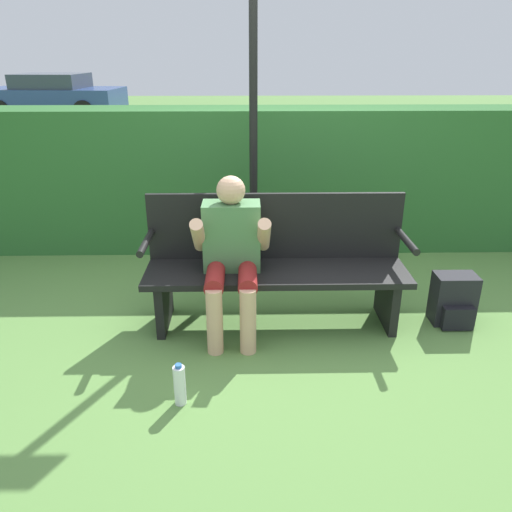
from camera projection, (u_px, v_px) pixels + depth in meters
name	position (u px, v px, depth m)	size (l,w,h in m)	color
ground_plane	(276.00, 323.00, 3.77)	(40.00, 40.00, 0.00)	#5B8942
hedge_back	(267.00, 179.00, 5.04)	(12.00, 0.57, 1.40)	#2D662D
park_bench	(276.00, 262.00, 3.67)	(1.90, 0.50, 0.94)	black
person_seated	(232.00, 250.00, 3.48)	(0.54, 0.60, 1.12)	#4C7F4C
backpack	(453.00, 300.00, 3.72)	(0.30, 0.26, 0.38)	black
water_bottle	(180.00, 385.00, 2.87)	(0.07, 0.07, 0.27)	white
signpost	(253.00, 93.00, 4.08)	(0.42, 0.09, 2.82)	black
parked_car	(54.00, 96.00, 14.88)	(4.09, 2.17, 1.26)	#2D4784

